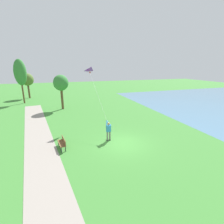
% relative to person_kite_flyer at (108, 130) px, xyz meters
% --- Properties ---
extents(ground_plane, '(120.00, 120.00, 0.00)m').
position_rel_person_kite_flyer_xyz_m(ground_plane, '(1.00, -0.97, -1.05)').
color(ground_plane, '#3D7F33').
extents(walkway_path, '(7.21, 32.00, 0.02)m').
position_rel_person_kite_flyer_xyz_m(walkway_path, '(-5.91, 1.03, -1.04)').
color(walkway_path, gray).
rests_on(walkway_path, ground).
extents(person_kite_flyer, '(0.52, 0.62, 1.83)m').
position_rel_person_kite_flyer_xyz_m(person_kite_flyer, '(0.00, 0.00, 0.00)').
color(person_kite_flyer, '#232328').
rests_on(person_kite_flyer, ground).
extents(flying_kite, '(1.21, 5.33, 4.69)m').
position_rel_person_kite_flyer_xyz_m(flying_kite, '(-0.37, 5.12, 5.01)').
color(flying_kite, purple).
extents(park_bench_near_walkway, '(0.66, 1.55, 0.88)m').
position_rel_person_kite_flyer_xyz_m(park_bench_near_walkway, '(-4.03, -0.20, -0.54)').
color(park_bench_near_walkway, brown).
rests_on(park_bench_near_walkway, ground).
extents(tree_treeline_right, '(2.43, 2.16, 5.14)m').
position_rel_person_kite_flyer_xyz_m(tree_treeline_right, '(-9.85, 24.85, 2.76)').
color(tree_treeline_right, brown).
rests_on(tree_treeline_right, ground).
extents(tree_horizon_far, '(2.05, 1.70, 7.75)m').
position_rel_person_kite_flyer_xyz_m(tree_horizon_far, '(-10.04, 19.74, 4.38)').
color(tree_horizon_far, brown).
rests_on(tree_horizon_far, ground).
extents(tree_lakeside_near, '(2.24, 2.26, 5.30)m').
position_rel_person_kite_flyer_xyz_m(tree_lakeside_near, '(-3.52, 13.14, 2.97)').
color(tree_lakeside_near, brown).
rests_on(tree_lakeside_near, ground).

